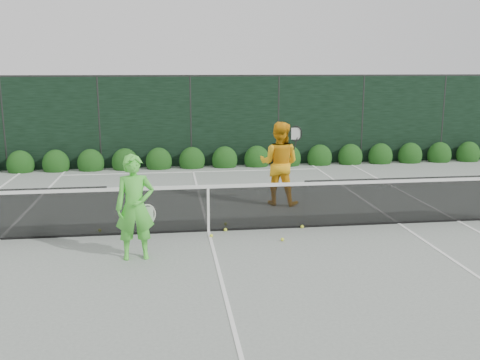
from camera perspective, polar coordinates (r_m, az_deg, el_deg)
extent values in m
plane|color=gray|center=(11.06, -3.37, -5.49)|extent=(80.00, 80.00, 0.00)
cube|color=black|center=(10.93, -3.40, -3.09)|extent=(4.00, 0.01, 0.96)
cube|color=black|center=(11.98, 17.08, -2.13)|extent=(4.40, 0.01, 1.02)
cube|color=white|center=(10.82, -3.43, -0.72)|extent=(12.80, 0.03, 0.07)
cube|color=black|center=(11.06, -3.37, -5.40)|extent=(12.80, 0.02, 0.04)
cube|color=white|center=(10.93, -3.40, -3.21)|extent=(0.05, 0.03, 0.91)
imported|color=#51D53E|center=(9.47, -11.14, -2.87)|extent=(0.71, 0.49, 1.85)
torus|color=silver|center=(9.60, -9.87, -3.63)|extent=(0.30, 0.07, 0.30)
cylinder|color=black|center=(9.66, -9.82, -5.00)|extent=(0.10, 0.03, 0.30)
imported|color=#FAAD15|center=(13.03, 4.20, 1.77)|extent=(1.21, 1.10, 2.03)
torus|color=black|center=(12.80, 5.97, 4.94)|extent=(0.30, 0.06, 0.30)
cylinder|color=black|center=(12.83, 5.95, 3.88)|extent=(0.10, 0.03, 0.30)
cube|color=white|center=(12.69, 22.23, -4.07)|extent=(0.06, 23.77, 0.01)
cube|color=white|center=(12.07, 16.57, -4.46)|extent=(0.06, 23.77, 0.01)
cube|color=white|center=(22.67, -5.70, 3.52)|extent=(11.03, 0.06, 0.01)
cube|color=white|center=(17.26, -5.01, 0.87)|extent=(8.23, 0.06, 0.01)
cube|color=white|center=(11.06, -3.37, -5.47)|extent=(0.06, 12.80, 0.01)
cube|color=black|center=(18.13, -5.27, 6.18)|extent=(32.00, 0.06, 3.00)
cube|color=#262826|center=(18.04, -5.36, 11.01)|extent=(32.00, 0.06, 0.06)
cylinder|color=#262826|center=(18.85, -23.89, 5.43)|extent=(0.08, 0.08, 3.00)
cylinder|color=#262826|center=(18.25, -14.77, 5.87)|extent=(0.08, 0.08, 3.00)
cylinder|color=#262826|center=(18.13, -5.27, 6.18)|extent=(0.08, 0.08, 3.00)
cylinder|color=#262826|center=(18.50, 4.11, 6.31)|extent=(0.08, 0.08, 3.00)
cylinder|color=#262826|center=(19.34, 12.89, 6.29)|extent=(0.08, 0.08, 3.00)
cylinder|color=#262826|center=(20.58, 20.78, 6.14)|extent=(0.08, 0.08, 3.00)
ellipsoid|color=#123C10|center=(18.55, -22.37, 1.51)|extent=(0.86, 0.65, 0.94)
ellipsoid|color=#123C10|center=(18.30, -19.04, 1.62)|extent=(0.86, 0.65, 0.94)
ellipsoid|color=#123C10|center=(18.12, -15.63, 1.74)|extent=(0.86, 0.65, 0.94)
ellipsoid|color=#123C10|center=(18.00, -12.16, 1.85)|extent=(0.86, 0.65, 0.94)
ellipsoid|color=#123C10|center=(17.94, -8.65, 1.95)|extent=(0.86, 0.65, 0.94)
ellipsoid|color=#123C10|center=(17.96, -5.14, 2.05)|extent=(0.86, 0.65, 0.94)
ellipsoid|color=#123C10|center=(18.04, -1.65, 2.13)|extent=(0.86, 0.65, 0.94)
ellipsoid|color=#123C10|center=(18.19, 1.80, 2.21)|extent=(0.86, 0.65, 0.94)
ellipsoid|color=#123C10|center=(18.40, 5.19, 2.28)|extent=(0.86, 0.65, 0.94)
ellipsoid|color=#123C10|center=(18.67, 8.48, 2.34)|extent=(0.86, 0.65, 0.94)
ellipsoid|color=#123C10|center=(19.01, 11.67, 2.40)|extent=(0.86, 0.65, 0.94)
ellipsoid|color=#123C10|center=(19.40, 14.74, 2.44)|extent=(0.86, 0.65, 0.94)
ellipsoid|color=#123C10|center=(19.84, 17.68, 2.47)|extent=(0.86, 0.65, 0.94)
ellipsoid|color=#123C10|center=(20.34, 20.49, 2.50)|extent=(0.86, 0.65, 0.94)
ellipsoid|color=#123C10|center=(20.88, 23.16, 2.52)|extent=(0.86, 0.65, 0.94)
sphere|color=#E6F436|center=(10.47, 4.54, -6.33)|extent=(0.07, 0.07, 0.07)
sphere|color=#E6F436|center=(11.44, -1.55, -4.70)|extent=(0.07, 0.07, 0.07)
sphere|color=#E6F436|center=(11.35, -10.30, -5.04)|extent=(0.07, 0.07, 0.07)
sphere|color=#E6F436|center=(11.04, -1.56, -5.33)|extent=(0.07, 0.07, 0.07)
sphere|color=#E6F436|center=(11.38, -14.74, -5.20)|extent=(0.07, 0.07, 0.07)
sphere|color=#E6F436|center=(11.32, 6.64, -4.97)|extent=(0.07, 0.07, 0.07)
sphere|color=#E6F436|center=(10.68, -3.08, -5.94)|extent=(0.07, 0.07, 0.07)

